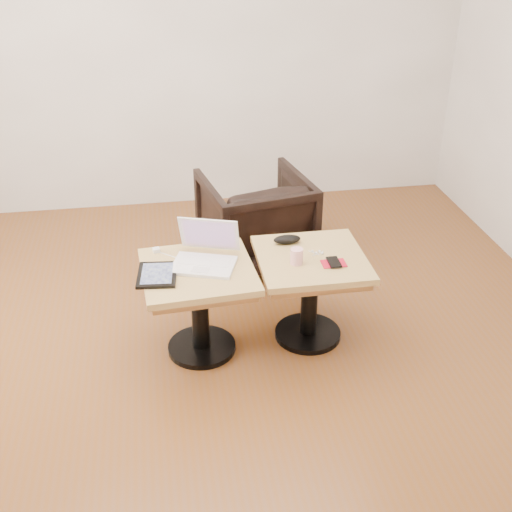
{
  "coord_description": "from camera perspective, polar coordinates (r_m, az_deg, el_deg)",
  "views": [
    {
      "loc": [
        -0.31,
        -3.0,
        2.36
      ],
      "look_at": [
        0.19,
        0.09,
        0.61
      ],
      "focal_mm": 45.0,
      "sensor_mm": 36.0,
      "label": 1
    }
  ],
  "objects": [
    {
      "name": "striped_cup",
      "position": [
        3.6,
        3.62,
        -0.02
      ],
      "size": [
        0.09,
        0.09,
        0.09
      ],
      "primitive_type": "cylinder",
      "rotation": [
        0.0,
        0.0,
        -0.25
      ],
      "color": "#F56E81",
      "rests_on": "side_table_right"
    },
    {
      "name": "earbuds_tangle",
      "position": [
        3.72,
        5.48,
        0.33
      ],
      "size": [
        0.08,
        0.05,
        0.02
      ],
      "color": "white",
      "rests_on": "side_table_right"
    },
    {
      "name": "charging_adapter",
      "position": [
        3.77,
        -8.86,
        0.53
      ],
      "size": [
        0.05,
        0.05,
        0.02
      ],
      "primitive_type": "cube",
      "rotation": [
        0.0,
        0.0,
        0.22
      ],
      "color": "white",
      "rests_on": "side_table_left"
    },
    {
      "name": "phone_on_sleeve",
      "position": [
        3.63,
        6.93,
        -0.6
      ],
      "size": [
        0.14,
        0.12,
        0.02
      ],
      "rotation": [
        0.0,
        0.0,
        0.0
      ],
      "color": "#A4091E",
      "rests_on": "side_table_right"
    },
    {
      "name": "side_table_right",
      "position": [
        3.76,
        4.86,
        -1.9
      ],
      "size": [
        0.62,
        0.62,
        0.56
      ],
      "rotation": [
        0.0,
        0.0,
        -0.0
      ],
      "color": "black",
      "rests_on": "ground"
    },
    {
      "name": "side_table_left",
      "position": [
        3.65,
        -5.09,
        -3.0
      ],
      "size": [
        0.66,
        0.66,
        0.56
      ],
      "rotation": [
        0.0,
        0.0,
        0.07
      ],
      "color": "black",
      "rests_on": "ground"
    },
    {
      "name": "armchair",
      "position": [
        4.63,
        -0.06,
        3.29
      ],
      "size": [
        0.84,
        0.85,
        0.67
      ],
      "primitive_type": "imported",
      "rotation": [
        0.0,
        0.0,
        3.33
      ],
      "color": "black",
      "rests_on": "ground"
    },
    {
      "name": "glasses_case",
      "position": [
        3.81,
        2.78,
        1.49
      ],
      "size": [
        0.16,
        0.07,
        0.05
      ],
      "primitive_type": "ellipsoid",
      "rotation": [
        0.0,
        0.0,
        0.01
      ],
      "color": "black",
      "rests_on": "side_table_right"
    },
    {
      "name": "laptop",
      "position": [
        3.61,
        -4.52,
        0.1
      ],
      "size": [
        0.43,
        0.41,
        0.24
      ],
      "rotation": [
        0.0,
        0.0,
        -0.33
      ],
      "color": "white",
      "rests_on": "side_table_left"
    },
    {
      "name": "room_shell",
      "position": [
        3.18,
        -3.16,
        10.68
      ],
      "size": [
        4.52,
        4.52,
        2.71
      ],
      "color": "brown",
      "rests_on": "ground"
    },
    {
      "name": "tablet",
      "position": [
        3.53,
        -8.78,
        -1.65
      ],
      "size": [
        0.23,
        0.28,
        0.02
      ],
      "rotation": [
        0.0,
        0.0,
        -0.1
      ],
      "color": "black",
      "rests_on": "side_table_left"
    }
  ]
}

